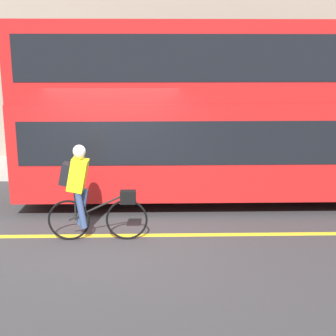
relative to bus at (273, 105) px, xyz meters
name	(u,v)px	position (x,y,z in m)	size (l,w,h in m)	color
ground_plane	(110,232)	(-3.31, -2.07, -2.06)	(80.00, 80.00, 0.00)	#38383A
road_center_line	(110,236)	(-3.31, -2.22, -2.06)	(50.00, 0.14, 0.01)	yellow
sidewalk_curb	(127,167)	(-3.31, 2.79, -1.99)	(60.00, 2.50, 0.14)	#A8A399
building_facade	(128,42)	(-3.31, 4.19, 1.41)	(60.00, 0.30, 6.94)	gray
bus	(273,105)	(0.00, 0.00, 0.00)	(10.60, 2.62, 3.72)	black
cyclist_on_bike	(86,190)	(-3.66, -2.40, -1.17)	(1.69, 0.32, 1.66)	black
trash_bin	(333,146)	(2.40, 2.67, -1.40)	(0.57, 0.57, 1.05)	#194C23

